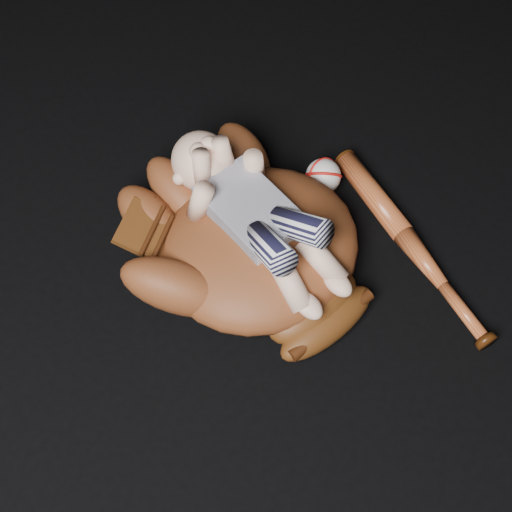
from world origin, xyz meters
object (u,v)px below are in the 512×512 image
baseball (323,176)px  baseball_glove (260,241)px  baseball_bat (412,245)px  newborn_baby (262,218)px

baseball → baseball_glove: bearing=-159.2°
baseball_bat → baseball: (-0.04, 0.20, 0.01)m
baseball_glove → baseball_bat: (0.23, -0.13, -0.06)m
baseball_glove → baseball: size_ratio=7.42×
newborn_baby → baseball_bat: size_ratio=0.87×
baseball_glove → baseball: baseball_glove is taller
newborn_baby → baseball_bat: newborn_baby is taller
baseball_glove → baseball_bat: baseball_glove is taller
baseball → newborn_baby: bearing=-159.6°
baseball_glove → newborn_baby: (0.01, 0.00, 0.06)m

